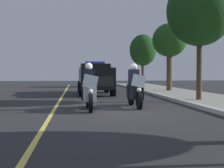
# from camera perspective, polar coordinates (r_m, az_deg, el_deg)

# --- Properties ---
(ground_plane) EXTENTS (80.00, 80.00, 0.00)m
(ground_plane) POSITION_cam_1_polar(r_m,az_deg,el_deg) (10.54, 0.89, -5.17)
(ground_plane) COLOR #28282B
(curb_strip) EXTENTS (48.00, 0.24, 0.15)m
(curb_strip) POSITION_cam_1_polar(r_m,az_deg,el_deg) (11.42, 17.16, -4.32)
(curb_strip) COLOR #B7B5AD
(curb_strip) RESTS_ON ground
(lane_stripe_center) EXTENTS (48.00, 0.12, 0.01)m
(lane_stripe_center) POSITION_cam_1_polar(r_m,az_deg,el_deg) (10.48, -11.30, -5.23)
(lane_stripe_center) COLOR #E0D14C
(lane_stripe_center) RESTS_ON ground
(police_motorcycle_lead_left) EXTENTS (2.14, 0.57, 1.72)m
(police_motorcycle_lead_left) POSITION_cam_1_polar(r_m,az_deg,el_deg) (10.73, -4.43, -1.30)
(police_motorcycle_lead_left) COLOR black
(police_motorcycle_lead_left) RESTS_ON ground
(police_motorcycle_lead_right) EXTENTS (2.14, 0.57, 1.72)m
(police_motorcycle_lead_right) POSITION_cam_1_polar(r_m,az_deg,el_deg) (11.59, 4.41, -1.04)
(police_motorcycle_lead_right) COLOR black
(police_motorcycle_lead_right) RESTS_ON ground
(police_suv) EXTENTS (4.94, 2.15, 2.05)m
(police_suv) POSITION_cam_1_polar(r_m,az_deg,el_deg) (18.43, -3.30, 1.29)
(police_suv) COLOR black
(police_suv) RESTS_ON ground
(tree_mid_block) EXTENTS (3.06, 3.06, 5.77)m
(tree_mid_block) POSITION_cam_1_polar(r_m,az_deg,el_deg) (14.66, 16.56, 13.36)
(tree_mid_block) COLOR #42301E
(tree_mid_block) RESTS_ON sidewalk_strip
(tree_far_back) EXTENTS (2.42, 2.42, 4.77)m
(tree_far_back) POSITION_cam_1_polar(r_m,az_deg,el_deg) (21.58, 11.01, 8.16)
(tree_far_back) COLOR #4C3823
(tree_far_back) RESTS_ON sidewalk_strip
(tree_behind_suv) EXTENTS (2.58, 2.58, 4.98)m
(tree_behind_suv) POSITION_cam_1_polar(r_m,az_deg,el_deg) (29.01, 5.97, 6.49)
(tree_behind_suv) COLOR #4C3823
(tree_behind_suv) RESTS_ON sidewalk_strip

